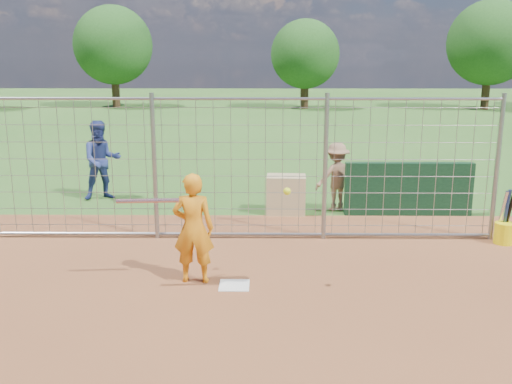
{
  "coord_description": "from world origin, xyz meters",
  "views": [
    {
      "loc": [
        0.4,
        -7.82,
        3.22
      ],
      "look_at": [
        0.3,
        0.8,
        1.15
      ],
      "focal_mm": 40.0,
      "sensor_mm": 36.0,
      "label": 1
    }
  ],
  "objects_px": {
    "bucket_with_bats": "(504,230)",
    "bystander_c": "(337,177)",
    "batter": "(193,228)",
    "bystander_a": "(102,160)",
    "equipment_bin": "(286,195)"
  },
  "relations": [
    {
      "from": "batter",
      "to": "equipment_bin",
      "type": "distance_m",
      "value": 4.03
    },
    {
      "from": "batter",
      "to": "bystander_a",
      "type": "height_order",
      "value": "bystander_a"
    },
    {
      "from": "batter",
      "to": "bucket_with_bats",
      "type": "height_order",
      "value": "batter"
    },
    {
      "from": "bucket_with_bats",
      "to": "bystander_c",
      "type": "bearing_deg",
      "value": 140.23
    },
    {
      "from": "batter",
      "to": "equipment_bin",
      "type": "bearing_deg",
      "value": -109.98
    },
    {
      "from": "bystander_a",
      "to": "equipment_bin",
      "type": "distance_m",
      "value": 4.35
    },
    {
      "from": "bystander_c",
      "to": "bucket_with_bats",
      "type": "relative_size",
      "value": 1.48
    },
    {
      "from": "bucket_with_bats",
      "to": "batter",
      "type": "bearing_deg",
      "value": -161.17
    },
    {
      "from": "bystander_a",
      "to": "bystander_c",
      "type": "distance_m",
      "value": 5.31
    },
    {
      "from": "bystander_a",
      "to": "bystander_c",
      "type": "bearing_deg",
      "value": -33.18
    },
    {
      "from": "batter",
      "to": "equipment_bin",
      "type": "xyz_separation_m",
      "value": [
        1.48,
        3.73,
        -0.41
      ]
    },
    {
      "from": "bystander_a",
      "to": "equipment_bin",
      "type": "height_order",
      "value": "bystander_a"
    },
    {
      "from": "batter",
      "to": "bystander_c",
      "type": "distance_m",
      "value": 4.75
    },
    {
      "from": "bystander_a",
      "to": "bystander_c",
      "type": "xyz_separation_m",
      "value": [
        5.23,
        -0.91,
        -0.18
      ]
    },
    {
      "from": "bystander_c",
      "to": "bucket_with_bats",
      "type": "height_order",
      "value": "bystander_c"
    }
  ]
}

